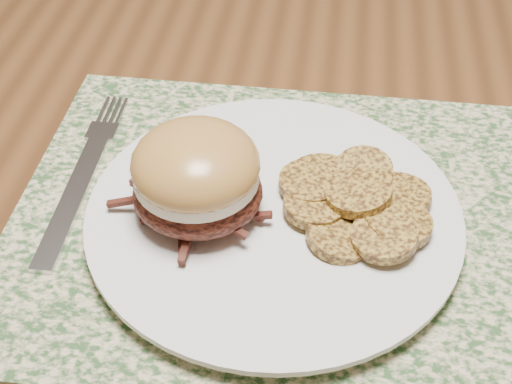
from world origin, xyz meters
TOP-DOWN VIEW (x-y plane):
  - placemat at (-0.28, -0.26)m, footprint 0.45×0.33m
  - dinner_plate at (-0.31, -0.27)m, footprint 0.26×0.26m
  - pork_sandwich at (-0.36, -0.27)m, footprint 0.10×0.09m
  - roasted_potatoes at (-0.25, -0.25)m, footprint 0.13×0.13m
  - fork at (-0.47, -0.23)m, footprint 0.03×0.21m

SIDE VIEW (x-z plane):
  - placemat at x=-0.28m, z-range 0.75..0.75m
  - fork at x=-0.47m, z-range 0.75..0.76m
  - dinner_plate at x=-0.31m, z-range 0.75..0.77m
  - roasted_potatoes at x=-0.25m, z-range 0.76..0.79m
  - pork_sandwich at x=-0.36m, z-range 0.77..0.84m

